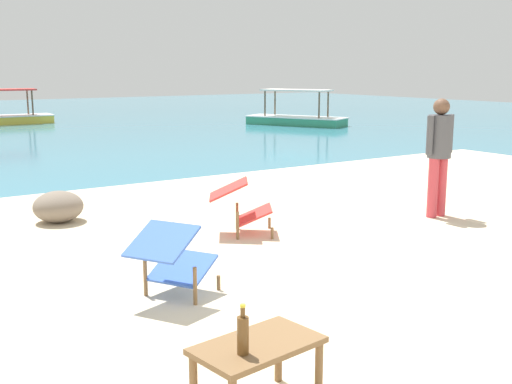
{
  "coord_description": "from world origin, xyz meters",
  "views": [
    {
      "loc": [
        -4.14,
        -3.44,
        2.06
      ],
      "look_at": [
        0.1,
        3.0,
        0.55
      ],
      "focal_mm": 44.54,
      "sensor_mm": 36.0,
      "label": 1
    }
  ],
  "objects_px": {
    "low_bench_table": "(258,354)",
    "deck_chair_near": "(241,203)",
    "boat_yellow": "(1,117)",
    "bottle": "(243,334)",
    "person_standing": "(439,148)",
    "deck_chair_far": "(172,257)",
    "boat_green": "(296,118)"
  },
  "relations": [
    {
      "from": "low_bench_table",
      "to": "boat_green",
      "type": "relative_size",
      "value": 0.21
    },
    {
      "from": "boat_yellow",
      "to": "boat_green",
      "type": "xyz_separation_m",
      "value": [
        8.88,
        -6.33,
        0.0
      ]
    },
    {
      "from": "bottle",
      "to": "person_standing",
      "type": "height_order",
      "value": "person_standing"
    },
    {
      "from": "deck_chair_far",
      "to": "low_bench_table",
      "type": "bearing_deg",
      "value": -132.51
    },
    {
      "from": "low_bench_table",
      "to": "deck_chair_near",
      "type": "xyz_separation_m",
      "value": [
        2.11,
        3.54,
        0.03
      ]
    },
    {
      "from": "low_bench_table",
      "to": "boat_yellow",
      "type": "height_order",
      "value": "boat_yellow"
    },
    {
      "from": "bottle",
      "to": "boat_yellow",
      "type": "xyz_separation_m",
      "value": [
        3.29,
        22.0,
        -0.3
      ]
    },
    {
      "from": "bottle",
      "to": "person_standing",
      "type": "bearing_deg",
      "value": 30.43
    },
    {
      "from": "deck_chair_near",
      "to": "boat_yellow",
      "type": "relative_size",
      "value": 0.25
    },
    {
      "from": "boat_yellow",
      "to": "boat_green",
      "type": "bearing_deg",
      "value": -34.14
    },
    {
      "from": "low_bench_table",
      "to": "boat_green",
      "type": "height_order",
      "value": "boat_green"
    },
    {
      "from": "deck_chair_near",
      "to": "low_bench_table",
      "type": "bearing_deg",
      "value": -89.76
    },
    {
      "from": "low_bench_table",
      "to": "deck_chair_far",
      "type": "height_order",
      "value": "deck_chair_far"
    },
    {
      "from": "person_standing",
      "to": "boat_yellow",
      "type": "height_order",
      "value": "person_standing"
    },
    {
      "from": "bottle",
      "to": "person_standing",
      "type": "distance_m",
      "value": 5.83
    },
    {
      "from": "low_bench_table",
      "to": "bottle",
      "type": "distance_m",
      "value": 0.26
    },
    {
      "from": "low_bench_table",
      "to": "person_standing",
      "type": "distance_m",
      "value": 5.68
    },
    {
      "from": "deck_chair_far",
      "to": "boat_yellow",
      "type": "xyz_separation_m",
      "value": [
        2.72,
        19.94,
        -0.13
      ]
    },
    {
      "from": "deck_chair_near",
      "to": "person_standing",
      "type": "xyz_separation_m",
      "value": [
        2.75,
        -0.68,
        0.56
      ]
    },
    {
      "from": "deck_chair_far",
      "to": "boat_yellow",
      "type": "bearing_deg",
      "value": 51.41
    },
    {
      "from": "boat_green",
      "to": "low_bench_table",
      "type": "bearing_deg",
      "value": -64.26
    },
    {
      "from": "person_standing",
      "to": "boat_green",
      "type": "xyz_separation_m",
      "value": [
        7.15,
        12.72,
        -0.7
      ]
    },
    {
      "from": "bottle",
      "to": "boat_green",
      "type": "distance_m",
      "value": 19.83
    },
    {
      "from": "deck_chair_near",
      "to": "deck_chair_far",
      "type": "relative_size",
      "value": 1.0
    },
    {
      "from": "boat_yellow",
      "to": "boat_green",
      "type": "relative_size",
      "value": 0.97
    },
    {
      "from": "bottle",
      "to": "deck_chair_far",
      "type": "relative_size",
      "value": 0.32
    },
    {
      "from": "low_bench_table",
      "to": "bottle",
      "type": "height_order",
      "value": "bottle"
    },
    {
      "from": "deck_chair_near",
      "to": "person_standing",
      "type": "bearing_deg",
      "value": 17.2
    },
    {
      "from": "deck_chair_near",
      "to": "person_standing",
      "type": "distance_m",
      "value": 2.89
    },
    {
      "from": "low_bench_table",
      "to": "boat_yellow",
      "type": "xyz_separation_m",
      "value": [
        3.13,
        21.92,
        -0.11
      ]
    },
    {
      "from": "bottle",
      "to": "person_standing",
      "type": "xyz_separation_m",
      "value": [
        5.02,
        2.95,
        0.4
      ]
    },
    {
      "from": "boat_yellow",
      "to": "deck_chair_far",
      "type": "bearing_deg",
      "value": -96.42
    }
  ]
}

